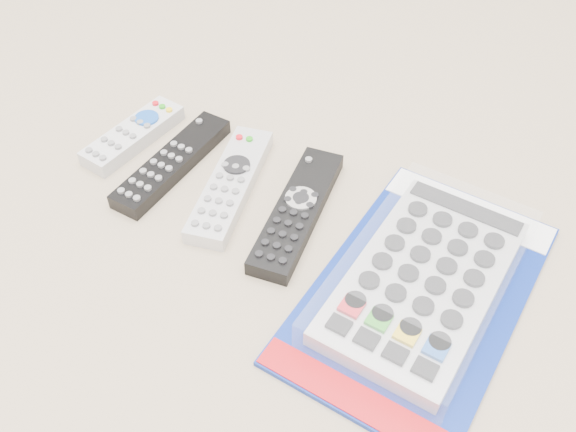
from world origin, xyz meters
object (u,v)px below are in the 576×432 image
at_px(remote_slim_black, 172,163).
at_px(remote_silver_dvd, 231,184).
at_px(remote_large_black, 297,211).
at_px(jumbo_remote_packaged, 424,279).
at_px(remote_small_grey, 133,135).

relative_size(remote_slim_black, remote_silver_dvd, 0.97).
distance_m(remote_slim_black, remote_large_black, 0.18).
distance_m(remote_silver_dvd, jumbo_remote_packaged, 0.26).
xyz_separation_m(remote_slim_black, jumbo_remote_packaged, (0.35, -0.04, 0.01)).
xyz_separation_m(remote_silver_dvd, remote_large_black, (0.09, -0.00, -0.00)).
bearing_deg(jumbo_remote_packaged, remote_small_grey, 176.69).
bearing_deg(remote_slim_black, remote_silver_dvd, 3.47).
height_order(remote_small_grey, remote_slim_black, same).
distance_m(remote_slim_black, remote_silver_dvd, 0.09).
distance_m(remote_silver_dvd, remote_large_black, 0.09).
bearing_deg(remote_large_black, remote_small_grey, 167.39).
height_order(remote_small_grey, jumbo_remote_packaged, jumbo_remote_packaged).
height_order(remote_slim_black, remote_silver_dvd, same).
relative_size(remote_small_grey, remote_slim_black, 0.80).
distance_m(remote_slim_black, jumbo_remote_packaged, 0.35).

